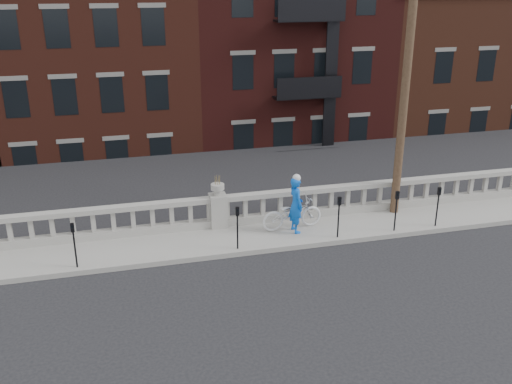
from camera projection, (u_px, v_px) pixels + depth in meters
ground at (247, 289)px, 15.35m from camera, size 120.00×120.00×0.00m
sidewalk at (224, 240)px, 18.04m from camera, size 32.00×2.20×0.15m
balustrade at (218, 212)px, 18.70m from camera, size 28.00×0.34×1.03m
planter_pedestal at (218, 207)px, 18.63m from camera, size 0.55×0.55×1.76m
lower_level at (168, 66)px, 35.40m from camera, size 80.00×44.00×20.80m
utility_pole at (407, 65)px, 18.21m from camera, size 1.60×0.28×10.00m
parking_meter_a at (74, 240)px, 15.90m from camera, size 0.10×0.09×1.36m
parking_meter_b at (237, 223)px, 17.00m from camera, size 0.10×0.09×1.36m
parking_meter_c at (339, 212)px, 17.76m from camera, size 0.10×0.09×1.36m
parking_meter_d at (396, 206)px, 18.23m from camera, size 0.10×0.09×1.36m
parking_meter_e at (438, 202)px, 18.58m from camera, size 0.10×0.09×1.36m
bicycle at (292, 213)px, 18.51m from camera, size 2.07×0.85×1.07m
cyclist at (296, 205)px, 18.16m from camera, size 0.50×0.71×1.84m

